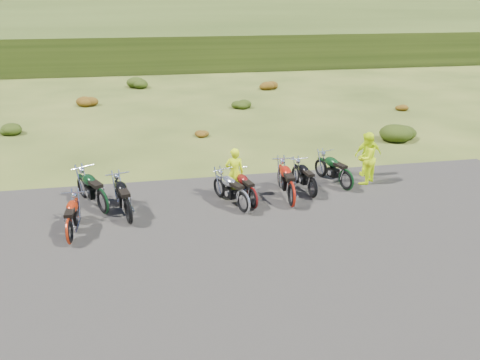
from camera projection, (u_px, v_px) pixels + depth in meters
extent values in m
plane|color=#2E3E14|center=(250.00, 227.00, 13.09)|extent=(300.00, 300.00, 0.00)
cube|color=black|center=(267.00, 265.00, 11.26)|extent=(20.00, 12.00, 0.04)
cube|color=#2B3B13|center=(157.00, 21.00, 113.49)|extent=(300.00, 90.00, 9.17)
ellipsoid|color=#1C320C|center=(9.00, 128.00, 21.72)|extent=(1.03, 1.03, 0.61)
ellipsoid|color=#6B310D|center=(86.00, 100.00, 27.03)|extent=(1.30, 1.30, 0.77)
ellipsoid|color=#1C320C|center=(138.00, 81.00, 32.34)|extent=(1.56, 1.56, 0.92)
ellipsoid|color=#6B310D|center=(200.00, 132.00, 21.33)|extent=(0.77, 0.77, 0.45)
ellipsoid|color=#1C320C|center=(241.00, 103.00, 26.64)|extent=(1.03, 1.03, 0.61)
ellipsoid|color=#6B310D|center=(268.00, 84.00, 31.95)|extent=(1.30, 1.30, 0.77)
ellipsoid|color=#1C320C|center=(399.00, 130.00, 20.83)|extent=(1.56, 1.56, 0.92)
ellipsoid|color=#6B310D|center=(400.00, 106.00, 26.26)|extent=(0.77, 0.77, 0.45)
imported|color=#CEEC0C|center=(235.00, 174.00, 14.75)|extent=(0.62, 0.44, 1.62)
imported|color=#CEEC0C|center=(366.00, 159.00, 15.80)|extent=(1.10, 1.06, 1.78)
imported|color=#CEEC0C|center=(368.00, 155.00, 16.47)|extent=(0.96, 0.43, 1.61)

